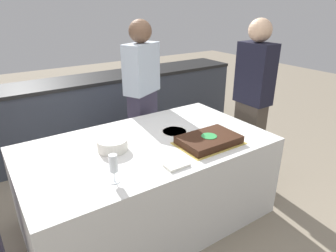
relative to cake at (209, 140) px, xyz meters
name	(u,v)px	position (x,y,z in m)	size (l,w,h in m)	color
ground_plane	(149,217)	(-0.40, 0.28, -0.77)	(14.00, 14.00, 0.00)	gray
back_counter	(82,115)	(-0.40, 1.92, -0.31)	(4.40, 0.58, 0.92)	#333842
dining_table	(148,182)	(-0.40, 0.28, -0.40)	(1.98, 1.13, 0.74)	white
cake	(209,140)	(0.00, 0.00, 0.00)	(0.51, 0.35, 0.07)	gold
plate_stack	(112,145)	(-0.68, 0.32, 0.01)	(0.23, 0.23, 0.09)	white
wine_glass	(113,164)	(-0.86, -0.09, 0.09)	(0.07, 0.07, 0.19)	white
side_plate_near_cake	(175,131)	(-0.09, 0.34, -0.03)	(0.22, 0.22, 0.00)	white
side_plate_right_edge	(174,131)	(-0.10, 0.35, -0.03)	(0.22, 0.22, 0.00)	white
utensil_pile	(177,165)	(-0.42, -0.15, -0.02)	(0.17, 0.11, 0.02)	white
person_cutting_cake	(142,97)	(0.00, 1.07, 0.08)	(0.45, 0.36, 1.64)	#383347
person_seated_right	(252,101)	(0.81, 0.28, 0.10)	(0.22, 0.35, 1.66)	#4C4238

